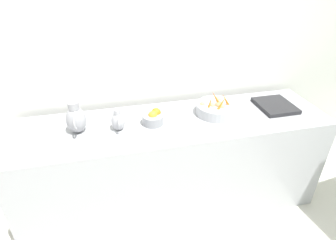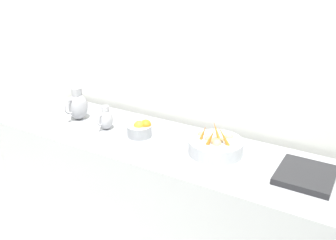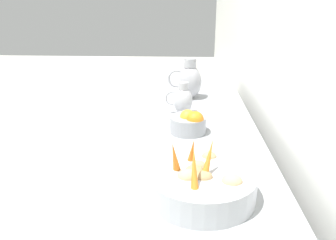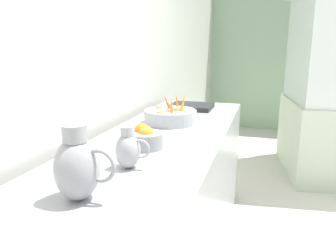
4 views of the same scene
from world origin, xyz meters
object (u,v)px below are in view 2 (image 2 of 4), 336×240
object	(u,v)px
orange_bowl	(140,129)
metal_pitcher_short	(106,119)
vegetable_colander	(216,146)
metal_pitcher_tall	(78,105)

from	to	relation	value
orange_bowl	metal_pitcher_short	xyz separation A→B (m)	(0.03, -0.28, 0.03)
vegetable_colander	orange_bowl	size ratio (longest dim) A/B	2.02
metal_pitcher_tall	orange_bowl	bearing A→B (deg)	89.32
vegetable_colander	orange_bowl	bearing A→B (deg)	-86.58
orange_bowl	metal_pitcher_short	world-z (taller)	metal_pitcher_short
orange_bowl	metal_pitcher_tall	size ratio (longest dim) A/B	0.68
metal_pitcher_short	metal_pitcher_tall	bearing A→B (deg)	-97.37
vegetable_colander	orange_bowl	distance (m)	0.56
vegetable_colander	metal_pitcher_short	world-z (taller)	vegetable_colander
metal_pitcher_short	vegetable_colander	bearing A→B (deg)	94.51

